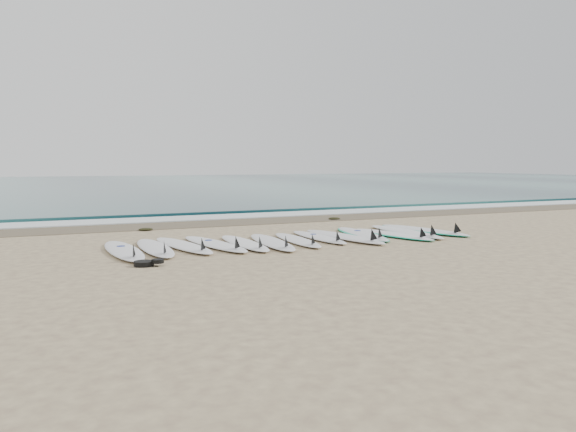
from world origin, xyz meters
name	(u,v)px	position (x,y,z in m)	size (l,w,h in m)	color
ground	(295,241)	(0.00, 0.00, 0.00)	(120.00, 120.00, 0.00)	tan
ocean	(106,185)	(0.00, 32.50, 0.01)	(120.00, 55.00, 0.03)	#23595B
wet_sand_band	(231,222)	(0.00, 4.10, 0.01)	(120.00, 1.80, 0.01)	brown
foam_band	(216,217)	(0.00, 5.50, 0.02)	(120.00, 1.40, 0.04)	silver
wave_crest	(202,212)	(0.00, 7.00, 0.05)	(120.00, 1.00, 0.10)	#23595B
surfboard_0	(124,250)	(-3.50, -0.13, 0.06)	(0.63, 2.70, 0.34)	white
surfboard_1	(155,248)	(-2.91, -0.01, 0.06)	(0.57, 2.56, 0.33)	silver
surfboard_2	(184,245)	(-2.34, 0.07, 0.06)	(0.89, 2.62, 0.33)	white
surfboard_3	(216,244)	(-1.73, 0.00, 0.06)	(0.92, 2.67, 0.34)	white
surfboard_4	(245,243)	(-1.16, -0.12, 0.05)	(0.55, 2.49, 0.32)	white
surfboard_5	(273,242)	(-0.61, -0.24, 0.06)	(0.82, 2.64, 0.33)	white
surfboard_6	(298,240)	(0.00, -0.15, 0.05)	(0.67, 2.38, 0.30)	white
surfboard_7	(320,237)	(0.62, 0.07, 0.05)	(0.49, 2.33, 0.30)	white
surfboard_8	(345,236)	(1.14, -0.13, 0.06)	(0.88, 2.77, 0.35)	white
surfboard_9	(362,234)	(1.76, 0.15, 0.05)	(1.03, 2.67, 0.33)	white
surfboard_10	(393,234)	(2.37, -0.17, 0.05)	(0.97, 2.52, 0.31)	white
surfboard_11	(407,231)	(2.88, 0.01, 0.06)	(0.62, 2.75, 0.35)	white
surfboard_12	(424,230)	(3.48, 0.15, 0.05)	(1.10, 2.77, 0.34)	white
seaweed_near	(146,229)	(-2.50, 3.19, 0.03)	(0.34, 0.27, 0.07)	black
seaweed_far	(334,218)	(2.95, 3.58, 0.03)	(0.36, 0.28, 0.07)	black
leash_coil	(147,263)	(-3.35, -1.55, 0.05)	(0.46, 0.36, 0.11)	black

